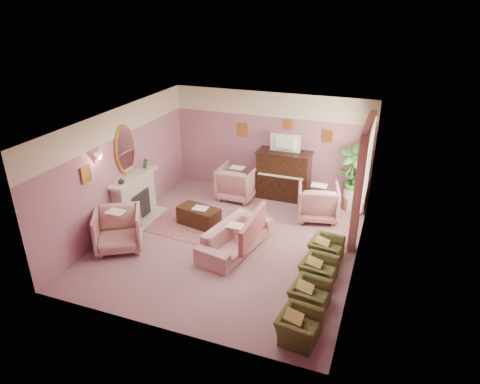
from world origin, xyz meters
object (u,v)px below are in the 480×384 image
(sofa, at_px, (236,232))
(floral_armchair_front, at_px, (118,228))
(olive_chair_d, at_px, (326,246))
(side_table, at_px, (353,196))
(floral_armchair_right, at_px, (318,200))
(olive_chair_b, at_px, (310,292))
(piano, at_px, (283,175))
(floral_armchair_left, at_px, (237,181))
(olive_chair_c, at_px, (319,267))
(olive_chair_a, at_px, (299,323))
(television, at_px, (285,142))
(coffee_table, at_px, (199,216))

(sofa, relative_size, floral_armchair_front, 2.02)
(olive_chair_d, height_order, side_table, side_table)
(floral_armchair_right, bearing_deg, olive_chair_d, -73.24)
(floral_armchair_right, distance_m, side_table, 1.14)
(olive_chair_b, height_order, olive_chair_d, same)
(olive_chair_b, bearing_deg, piano, 111.11)
(piano, distance_m, sofa, 2.95)
(floral_armchair_right, xyz_separation_m, olive_chair_b, (0.53, -3.41, -0.19))
(floral_armchair_left, xyz_separation_m, olive_chair_c, (2.82, -2.99, -0.19))
(floral_armchair_left, distance_m, olive_chair_a, 5.43)
(floral_armchair_right, distance_m, olive_chair_d, 1.86)
(olive_chair_b, bearing_deg, olive_chair_a, -90.00)
(television, bearing_deg, olive_chair_d, -57.44)
(sofa, xyz_separation_m, olive_chair_d, (1.92, 0.29, -0.10))
(olive_chair_b, bearing_deg, floral_armchair_right, 98.88)
(sofa, distance_m, olive_chair_d, 1.94)
(television, distance_m, olive_chair_a, 5.46)
(coffee_table, height_order, olive_chair_d, olive_chair_d)
(sofa, height_order, olive_chair_b, sofa)
(sofa, bearing_deg, side_table, 53.20)
(floral_armchair_right, relative_size, olive_chair_d, 1.40)
(floral_armchair_left, relative_size, olive_chair_c, 1.40)
(olive_chair_a, relative_size, olive_chair_c, 1.00)
(floral_armchair_right, height_order, olive_chair_a, floral_armchair_right)
(floral_armchair_left, bearing_deg, olive_chair_d, -37.62)
(floral_armchair_right, bearing_deg, piano, 142.20)
(television, relative_size, sofa, 0.40)
(floral_armchair_front, distance_m, side_table, 5.90)
(piano, bearing_deg, coffee_table, -123.99)
(floral_armchair_right, bearing_deg, olive_chair_b, -81.12)
(piano, distance_m, coffee_table, 2.71)
(olive_chair_c, bearing_deg, coffee_table, 158.48)
(sofa, xyz_separation_m, floral_armchair_right, (1.39, 2.06, 0.09))
(piano, relative_size, coffee_table, 1.40)
(floral_armchair_right, bearing_deg, coffee_table, -152.70)
(piano, distance_m, floral_armchair_front, 4.63)
(piano, relative_size, olive_chair_b, 1.95)
(olive_chair_d, distance_m, side_table, 2.61)
(piano, relative_size, floral_armchair_front, 1.40)
(television, bearing_deg, olive_chair_a, -71.88)
(olive_chair_c, relative_size, olive_chair_d, 1.00)
(olive_chair_c, distance_m, side_table, 3.42)
(coffee_table, distance_m, olive_chair_c, 3.38)
(floral_armchair_front, distance_m, olive_chair_a, 4.53)
(coffee_table, height_order, olive_chair_a, olive_chair_a)
(sofa, height_order, floral_armchair_front, floral_armchair_front)
(television, bearing_deg, olive_chair_c, -64.14)
(olive_chair_a, bearing_deg, floral_armchair_left, 121.33)
(olive_chair_a, bearing_deg, olive_chair_b, 90.00)
(floral_armchair_left, distance_m, floral_armchair_front, 3.64)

